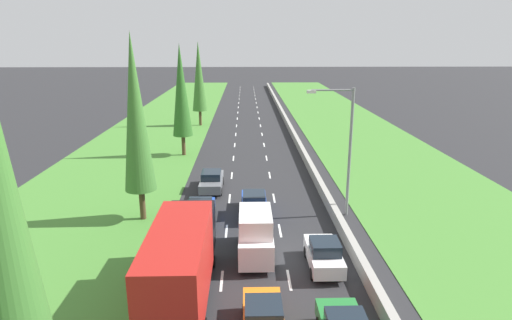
{
  "coord_description": "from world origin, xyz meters",
  "views": [
    {
      "loc": [
        -0.47,
        1.29,
        11.97
      ],
      "look_at": [
        0.5,
        39.48,
        1.34
      ],
      "focal_mm": 30.1,
      "sensor_mm": 36.0,
      "label": 1
    }
  ],
  "objects_px": {
    "red_box_truck_left_lane": "(182,263)",
    "poplar_tree_third": "(181,91)",
    "white_van_centre_lane": "(255,234)",
    "poplar_tree_second": "(136,114)",
    "blue_sedan_centre_lane": "(254,204)",
    "grey_sedan_left_lane": "(212,181)",
    "poplar_tree_fourth": "(199,77)",
    "white_hatchback_right_lane": "(324,254)",
    "orange_hatchback_centre_lane": "(263,319)",
    "street_light_mast": "(345,143)",
    "blue_sedan_left_lane": "(200,212)"
  },
  "relations": [
    {
      "from": "red_box_truck_left_lane",
      "to": "poplar_tree_third",
      "type": "bearing_deg",
      "value": 97.75
    },
    {
      "from": "poplar_tree_third",
      "to": "white_van_centre_lane",
      "type": "bearing_deg",
      "value": -72.5
    },
    {
      "from": "red_box_truck_left_lane",
      "to": "poplar_tree_second",
      "type": "height_order",
      "value": "poplar_tree_second"
    },
    {
      "from": "blue_sedan_centre_lane",
      "to": "grey_sedan_left_lane",
      "type": "distance_m",
      "value": 6.29
    },
    {
      "from": "white_van_centre_lane",
      "to": "poplar_tree_fourth",
      "type": "distance_m",
      "value": 40.89
    },
    {
      "from": "white_van_centre_lane",
      "to": "white_hatchback_right_lane",
      "type": "distance_m",
      "value": 3.99
    },
    {
      "from": "white_hatchback_right_lane",
      "to": "grey_sedan_left_lane",
      "type": "relative_size",
      "value": 0.87
    },
    {
      "from": "red_box_truck_left_lane",
      "to": "poplar_tree_fourth",
      "type": "distance_m",
      "value": 44.92
    },
    {
      "from": "orange_hatchback_centre_lane",
      "to": "poplar_tree_third",
      "type": "height_order",
      "value": "poplar_tree_third"
    },
    {
      "from": "white_van_centre_lane",
      "to": "white_hatchback_right_lane",
      "type": "xyz_separation_m",
      "value": [
        3.68,
        -1.43,
        -0.56
      ]
    },
    {
      "from": "red_box_truck_left_lane",
      "to": "grey_sedan_left_lane",
      "type": "relative_size",
      "value": 2.09
    },
    {
      "from": "poplar_tree_second",
      "to": "street_light_mast",
      "type": "bearing_deg",
      "value": 1.63
    },
    {
      "from": "street_light_mast",
      "to": "blue_sedan_centre_lane",
      "type": "bearing_deg",
      "value": 177.49
    },
    {
      "from": "orange_hatchback_centre_lane",
      "to": "poplar_tree_third",
      "type": "xyz_separation_m",
      "value": [
        -7.37,
        29.84,
        6.11
      ]
    },
    {
      "from": "orange_hatchback_centre_lane",
      "to": "poplar_tree_second",
      "type": "xyz_separation_m",
      "value": [
        -7.83,
        12.51,
        6.53
      ]
    },
    {
      "from": "orange_hatchback_centre_lane",
      "to": "white_van_centre_lane",
      "type": "relative_size",
      "value": 0.8
    },
    {
      "from": "orange_hatchback_centre_lane",
      "to": "white_hatchback_right_lane",
      "type": "xyz_separation_m",
      "value": [
        3.52,
        5.54,
        0.0
      ]
    },
    {
      "from": "white_van_centre_lane",
      "to": "blue_sedan_centre_lane",
      "type": "height_order",
      "value": "white_van_centre_lane"
    },
    {
      "from": "grey_sedan_left_lane",
      "to": "street_light_mast",
      "type": "bearing_deg",
      "value": -30.02
    },
    {
      "from": "white_hatchback_right_lane",
      "to": "grey_sedan_left_lane",
      "type": "bearing_deg",
      "value": 118.52
    },
    {
      "from": "white_van_centre_lane",
      "to": "blue_sedan_left_lane",
      "type": "bearing_deg",
      "value": 127.71
    },
    {
      "from": "blue_sedan_left_lane",
      "to": "poplar_tree_fourth",
      "type": "bearing_deg",
      "value": 95.61
    },
    {
      "from": "white_van_centre_lane",
      "to": "poplar_tree_third",
      "type": "height_order",
      "value": "poplar_tree_third"
    },
    {
      "from": "poplar_tree_second",
      "to": "poplar_tree_third",
      "type": "bearing_deg",
      "value": 88.49
    },
    {
      "from": "white_van_centre_lane",
      "to": "blue_sedan_left_lane",
      "type": "xyz_separation_m",
      "value": [
        -3.64,
        4.71,
        -0.59
      ]
    },
    {
      "from": "poplar_tree_third",
      "to": "poplar_tree_fourth",
      "type": "height_order",
      "value": "poplar_tree_fourth"
    },
    {
      "from": "white_hatchback_right_lane",
      "to": "poplar_tree_fourth",
      "type": "bearing_deg",
      "value": 104.62
    },
    {
      "from": "blue_sedan_left_lane",
      "to": "street_light_mast",
      "type": "xyz_separation_m",
      "value": [
        9.92,
        1.23,
        4.42
      ]
    },
    {
      "from": "red_box_truck_left_lane",
      "to": "poplar_tree_second",
      "type": "relative_size",
      "value": 0.74
    },
    {
      "from": "grey_sedan_left_lane",
      "to": "poplar_tree_third",
      "type": "xyz_separation_m",
      "value": [
        -3.86,
        11.36,
        6.14
      ]
    },
    {
      "from": "poplar_tree_fourth",
      "to": "white_van_centre_lane",
      "type": "bearing_deg",
      "value": -79.91
    },
    {
      "from": "blue_sedan_centre_lane",
      "to": "red_box_truck_left_lane",
      "type": "relative_size",
      "value": 0.48
    },
    {
      "from": "grey_sedan_left_lane",
      "to": "poplar_tree_third",
      "type": "height_order",
      "value": "poplar_tree_third"
    },
    {
      "from": "red_box_truck_left_lane",
      "to": "poplar_tree_second",
      "type": "bearing_deg",
      "value": 112.43
    },
    {
      "from": "red_box_truck_left_lane",
      "to": "street_light_mast",
      "type": "bearing_deg",
      "value": 47.32
    },
    {
      "from": "orange_hatchback_centre_lane",
      "to": "poplar_tree_fourth",
      "type": "bearing_deg",
      "value": 98.81
    },
    {
      "from": "poplar_tree_third",
      "to": "poplar_tree_fourth",
      "type": "bearing_deg",
      "value": 89.62
    },
    {
      "from": "poplar_tree_second",
      "to": "poplar_tree_fourth",
      "type": "height_order",
      "value": "poplar_tree_second"
    },
    {
      "from": "grey_sedan_left_lane",
      "to": "street_light_mast",
      "type": "relative_size",
      "value": 0.5
    },
    {
      "from": "poplar_tree_fourth",
      "to": "street_light_mast",
      "type": "height_order",
      "value": "poplar_tree_fourth"
    },
    {
      "from": "red_box_truck_left_lane",
      "to": "blue_sedan_left_lane",
      "type": "height_order",
      "value": "red_box_truck_left_lane"
    },
    {
      "from": "poplar_tree_third",
      "to": "street_light_mast",
      "type": "relative_size",
      "value": 1.31
    },
    {
      "from": "blue_sedan_centre_lane",
      "to": "blue_sedan_left_lane",
      "type": "xyz_separation_m",
      "value": [
        -3.69,
        -1.5,
        0.0
      ]
    },
    {
      "from": "white_van_centre_lane",
      "to": "grey_sedan_left_lane",
      "type": "relative_size",
      "value": 1.09
    },
    {
      "from": "orange_hatchback_centre_lane",
      "to": "red_box_truck_left_lane",
      "type": "height_order",
      "value": "red_box_truck_left_lane"
    },
    {
      "from": "grey_sedan_left_lane",
      "to": "street_light_mast",
      "type": "distance_m",
      "value": 11.97
    },
    {
      "from": "poplar_tree_second",
      "to": "poplar_tree_third",
      "type": "distance_m",
      "value": 17.33
    },
    {
      "from": "poplar_tree_second",
      "to": "blue_sedan_left_lane",
      "type": "bearing_deg",
      "value": -11.71
    },
    {
      "from": "grey_sedan_left_lane",
      "to": "orange_hatchback_centre_lane",
      "type": "bearing_deg",
      "value": -79.23
    },
    {
      "from": "street_light_mast",
      "to": "poplar_tree_second",
      "type": "bearing_deg",
      "value": -178.37
    }
  ]
}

